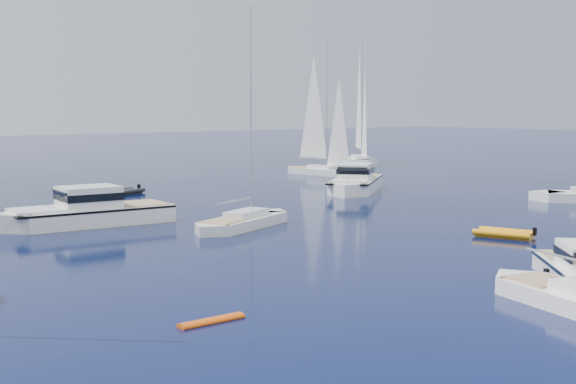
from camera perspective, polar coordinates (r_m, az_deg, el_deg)
name	(u,v)px	position (r m, az deg, el deg)	size (l,w,h in m)	color
motor_cruiser_centre	(86,225)	(52.76, -14.78, -2.40)	(3.86, 12.61, 3.31)	silver
motor_cruiser_distant	(355,191)	(71.83, 5.00, 0.06)	(3.83, 12.51, 3.28)	white
sailboat_centre	(243,227)	(50.27, -3.35, -2.62)	(2.64, 10.14, 14.90)	silver
sailboat_sails_r	(319,174)	(89.55, 2.35, 1.32)	(2.76, 10.60, 15.58)	silver
sailboat_sails_far	(360,164)	(106.90, 5.35, 2.11)	(3.21, 12.35, 18.16)	white
tender_yellow	(504,237)	(48.09, 15.75, -3.26)	(1.98, 3.61, 0.95)	orange
tender_grey_far	(124,194)	(70.58, -12.08, -0.17)	(2.13, 3.94, 0.95)	black
kayak_orange	(211,322)	(28.48, -5.71, -9.61)	(0.56, 2.61, 0.30)	#CE4B09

